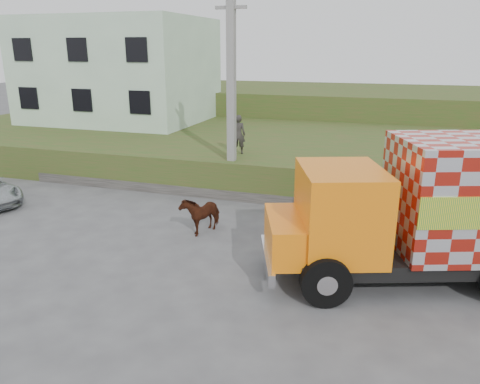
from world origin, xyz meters
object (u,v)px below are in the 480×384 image
(cow, at_px, (201,213))
(pedestrian, at_px, (238,134))
(utility_pole, at_px, (231,95))
(cargo_truck, at_px, (451,210))

(cow, bearing_deg, pedestrian, 112.54)
(cow, bearing_deg, utility_pole, 112.02)
(pedestrian, bearing_deg, utility_pole, 85.36)
(cargo_truck, bearing_deg, pedestrian, 121.20)
(cargo_truck, height_order, pedestrian, cargo_truck)
(cargo_truck, bearing_deg, utility_pole, 126.79)
(utility_pole, distance_m, pedestrian, 2.16)
(cow, bearing_deg, cargo_truck, 9.26)
(utility_pole, distance_m, cargo_truck, 9.33)
(cow, distance_m, pedestrian, 5.46)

